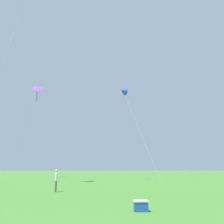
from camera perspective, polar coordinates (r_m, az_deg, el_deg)
The scene contains 4 objects.
kite_purple_streamer at distance 50.69m, azimuth -17.61°, elevation 4.57°, with size 3.36×6.94×18.28m.
kite_blue_delta at distance 41.00m, azimuth 2.75°, elevation 4.99°, with size 4.17×11.55×15.40m.
person_foreground_watcher at distance 19.28m, azimuth -13.22°, elevation -15.20°, with size 0.23×0.53×1.66m.
picnic_cooler at distance 10.65m, azimuth 6.92°, elevation -21.40°, with size 0.60×0.40×0.44m.
Camera 1 is at (1.58, -3.22, 1.73)m, focal length 38.18 mm.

